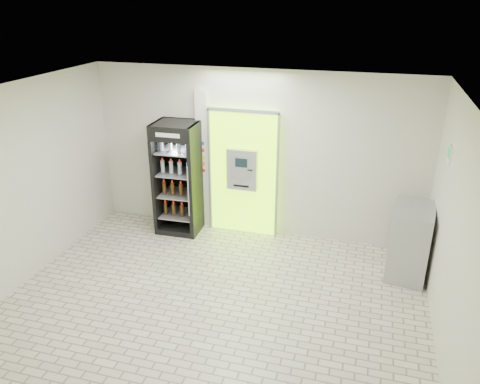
% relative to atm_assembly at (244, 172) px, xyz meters
% --- Properties ---
extents(ground, '(6.00, 6.00, 0.00)m').
position_rel_atm_assembly_xyz_m(ground, '(0.20, -2.41, -1.17)').
color(ground, beige).
rests_on(ground, ground).
extents(room_shell, '(6.00, 6.00, 6.00)m').
position_rel_atm_assembly_xyz_m(room_shell, '(0.20, -2.41, 0.67)').
color(room_shell, beige).
rests_on(room_shell, ground).
extents(atm_assembly, '(1.30, 0.24, 2.33)m').
position_rel_atm_assembly_xyz_m(atm_assembly, '(0.00, 0.00, 0.00)').
color(atm_assembly, '#8DF508').
rests_on(atm_assembly, ground).
extents(pillar, '(0.22, 0.11, 2.60)m').
position_rel_atm_assembly_xyz_m(pillar, '(-0.78, 0.04, 0.13)').
color(pillar, silver).
rests_on(pillar, ground).
extents(beverage_cooler, '(0.80, 0.75, 2.07)m').
position_rel_atm_assembly_xyz_m(beverage_cooler, '(-1.16, -0.26, -0.18)').
color(beverage_cooler, black).
rests_on(beverage_cooler, ground).
extents(steel_cabinet, '(0.69, 0.94, 1.16)m').
position_rel_atm_assembly_xyz_m(steel_cabinet, '(2.90, -0.73, -0.59)').
color(steel_cabinet, '#9FA1A6').
rests_on(steel_cabinet, ground).
extents(exit_sign, '(0.02, 0.22, 0.26)m').
position_rel_atm_assembly_xyz_m(exit_sign, '(3.19, -1.01, 0.95)').
color(exit_sign, white).
rests_on(exit_sign, room_shell).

